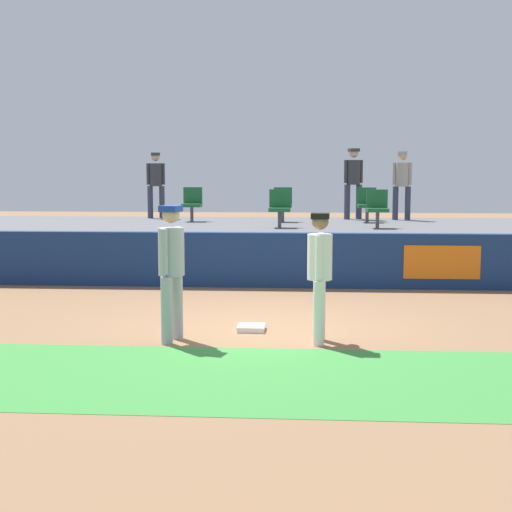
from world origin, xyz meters
TOP-DOWN VIEW (x-y plane):
  - ground_plane at (0.00, 0.00)m, footprint 60.00×60.00m
  - grass_foreground_strip at (0.00, -2.69)m, footprint 18.00×2.80m
  - first_base at (-0.14, -0.20)m, footprint 0.40×0.40m
  - player_fielder_home at (0.86, -0.89)m, footprint 0.37×0.55m
  - player_runner_visitor at (-1.18, -0.96)m, footprint 0.44×0.52m
  - field_wall at (0.02, 3.90)m, footprint 18.00×0.26m
  - bleacher_platform at (0.00, 6.47)m, footprint 18.00×4.80m
  - seat_front_center at (0.07, 5.34)m, footprint 0.47×0.44m
  - seat_front_right at (2.20, 5.34)m, footprint 0.46×0.44m
  - seat_back_right at (2.12, 7.14)m, footprint 0.45×0.44m
  - seat_back_left at (-2.16, 7.14)m, footprint 0.47×0.44m
  - seat_back_center at (0.08, 7.14)m, footprint 0.45×0.44m
  - spectator_hooded at (-3.29, 8.26)m, footprint 0.47×0.39m
  - spectator_capped at (3.06, 8.02)m, footprint 0.48×0.37m
  - spectator_casual at (1.85, 8.21)m, footprint 0.49×0.43m

SIDE VIEW (x-z plane):
  - ground_plane at x=0.00m, z-range 0.00..0.00m
  - grass_foreground_strip at x=0.00m, z-range 0.00..0.01m
  - first_base at x=-0.14m, z-range 0.00..0.08m
  - bleacher_platform at x=0.00m, z-range 0.00..1.10m
  - field_wall at x=0.02m, z-range 0.00..1.11m
  - player_fielder_home at x=0.86m, z-range 0.14..1.94m
  - player_runner_visitor at x=-1.18m, z-range 0.15..2.04m
  - seat_back_center at x=0.08m, z-range 1.15..1.99m
  - seat_back_right at x=2.12m, z-range 1.15..1.99m
  - seat_front_right at x=2.20m, z-range 1.16..2.00m
  - seat_back_left at x=-2.16m, z-range 1.16..2.00m
  - seat_front_center at x=0.07m, z-range 1.16..2.00m
  - spectator_hooded at x=-3.29m, z-range 1.24..2.95m
  - spectator_capped at x=3.06m, z-range 1.24..2.96m
  - spectator_casual at x=1.85m, z-range 1.25..3.05m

